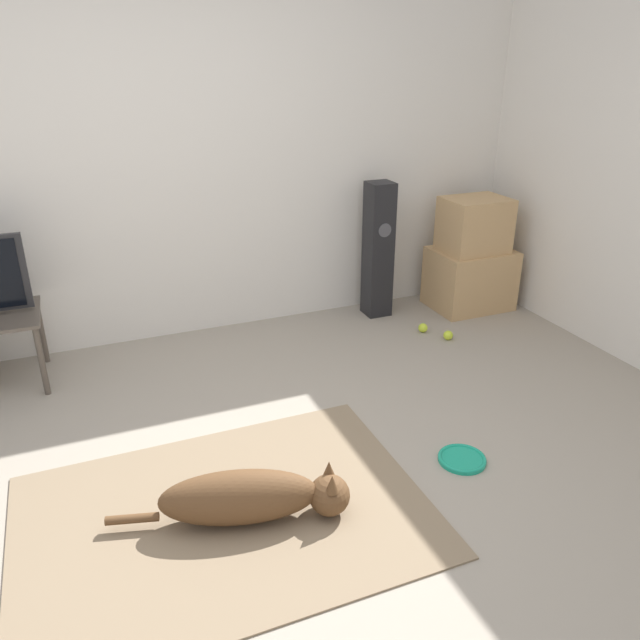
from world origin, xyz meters
name	(u,v)px	position (x,y,z in m)	size (l,w,h in m)	color
ground_plane	(272,520)	(0.00, 0.00, 0.00)	(12.00, 12.00, 0.00)	#9E9384
wall_back	(161,148)	(0.00, 2.10, 1.27)	(8.00, 0.06, 2.55)	silver
area_rug	(225,515)	(-0.18, 0.10, 0.01)	(1.74, 1.25, 0.01)	#847056
dog	(252,497)	(-0.07, 0.03, 0.13)	(1.00, 0.38, 0.24)	brown
frisbee	(462,459)	(0.99, 0.04, 0.01)	(0.23, 0.23, 0.03)	#199E7A
cardboard_box_lower	(470,278)	(2.18, 1.72, 0.23)	(0.58, 0.46, 0.46)	tan
cardboard_box_upper	(474,225)	(2.16, 1.71, 0.66)	(0.46, 0.36, 0.40)	tan
floor_speaker	(378,250)	(1.45, 1.86, 0.50)	(0.18, 0.18, 1.00)	black
tennis_ball_by_boxes	(448,335)	(1.70, 1.25, 0.03)	(0.07, 0.07, 0.07)	#C6E033
tennis_ball_near_speaker	(423,328)	(1.60, 1.42, 0.03)	(0.07, 0.07, 0.07)	#C6E033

